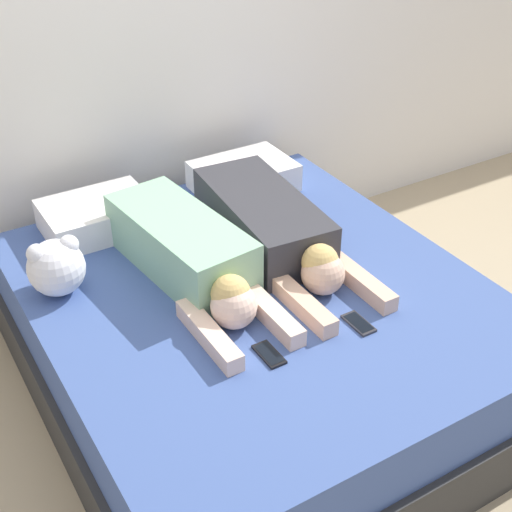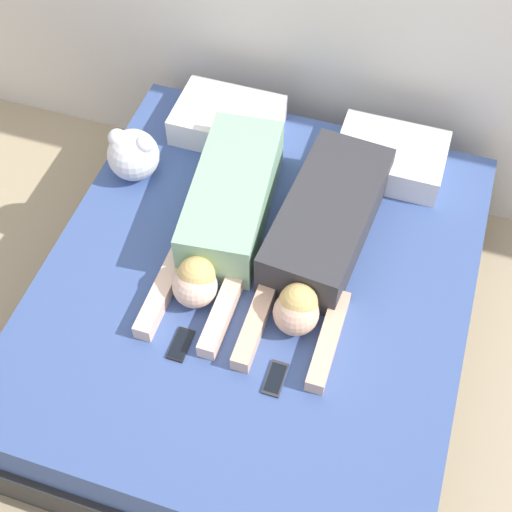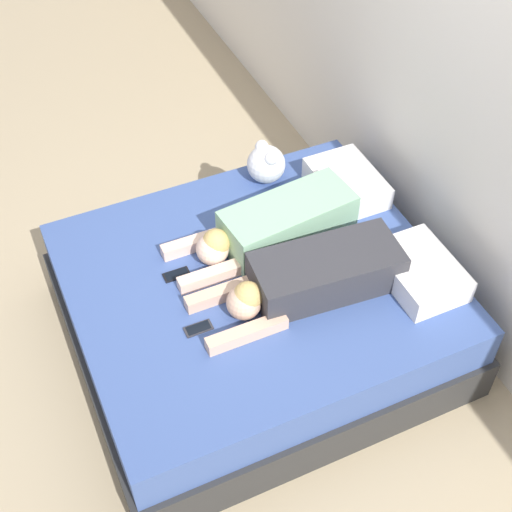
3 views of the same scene
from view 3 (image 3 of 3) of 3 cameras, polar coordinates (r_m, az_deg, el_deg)
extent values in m
plane|color=tan|center=(4.18, 0.00, -6.48)|extent=(12.00, 12.00, 0.00)
cube|color=white|center=(3.76, 16.37, 11.75)|extent=(12.00, 0.06, 2.60)
cube|color=#2D2D2D|center=(4.06, 0.00, -5.29)|extent=(1.76, 1.98, 0.28)
cube|color=#3F5999|center=(3.86, 0.00, -2.83)|extent=(1.70, 1.92, 0.25)
cube|color=white|center=(4.22, 7.26, 5.80)|extent=(0.48, 0.34, 0.14)
cube|color=white|center=(3.78, 12.96, -1.22)|extent=(0.48, 0.34, 0.14)
cube|color=#8CBF99|center=(3.88, 2.57, 2.83)|extent=(0.38, 0.76, 0.24)
sphere|color=beige|center=(3.78, -3.50, 0.56)|extent=(0.18, 0.18, 0.18)
sphere|color=#D8B266|center=(3.75, -3.22, 1.08)|extent=(0.15, 0.15, 0.15)
cube|color=beige|center=(3.89, -4.73, 1.07)|extent=(0.07, 0.40, 0.07)
cube|color=beige|center=(3.73, -3.31, -1.49)|extent=(0.07, 0.40, 0.07)
cube|color=#333338|center=(3.65, 5.63, -1.22)|extent=(0.40, 0.79, 0.22)
sphere|color=beige|center=(3.53, -0.98, -3.75)|extent=(0.18, 0.18, 0.18)
sphere|color=#D8B266|center=(3.50, -0.66, -3.22)|extent=(0.15, 0.15, 0.15)
cube|color=beige|center=(3.64, -2.54, -2.95)|extent=(0.07, 0.42, 0.07)
cube|color=beige|center=(3.48, -0.73, -6.19)|extent=(0.07, 0.42, 0.07)
cube|color=black|center=(3.78, -6.37, -1.49)|extent=(0.07, 0.14, 0.01)
cube|color=black|center=(3.78, -6.38, -1.43)|extent=(0.06, 0.12, 0.00)
cube|color=#2D2D33|center=(3.54, -4.63, -5.80)|extent=(0.07, 0.14, 0.01)
cube|color=black|center=(3.54, -4.64, -5.75)|extent=(0.06, 0.12, 0.00)
sphere|color=white|center=(4.25, 0.82, 7.35)|extent=(0.23, 0.23, 0.23)
sphere|color=white|center=(4.24, 0.47, 8.74)|extent=(0.08, 0.08, 0.08)
sphere|color=white|center=(4.15, 1.20, 7.77)|extent=(0.08, 0.08, 0.08)
camera|label=1|loc=(3.79, -40.51, 19.30)|focal=50.00mm
camera|label=2|loc=(1.90, -42.94, 22.98)|focal=50.00mm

